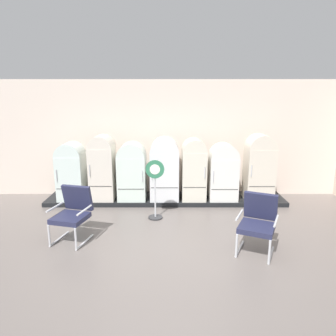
{
  "coord_description": "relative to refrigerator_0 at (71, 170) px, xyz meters",
  "views": [
    {
      "loc": [
        0.06,
        -4.61,
        2.71
      ],
      "look_at": [
        0.06,
        2.75,
        0.94
      ],
      "focal_mm": 33.43,
      "sensor_mm": 36.0,
      "label": 1
    }
  ],
  "objects": [
    {
      "name": "refrigerator_1",
      "position": [
        0.78,
        0.02,
        0.1
      ],
      "size": [
        0.59,
        0.71,
        1.61
      ],
      "color": "silver",
      "rests_on": "display_plinth"
    },
    {
      "name": "sign_stand",
      "position": [
        2.12,
        -1.02,
        -0.27
      ],
      "size": [
        0.4,
        0.32,
        1.33
      ],
      "color": "#2D2D30",
      "rests_on": "ground"
    },
    {
      "name": "display_plinth",
      "position": [
        2.34,
        0.12,
        -0.81
      ],
      "size": [
        6.01,
        0.95,
        0.11
      ],
      "primitive_type": "cube",
      "color": "black",
      "rests_on": "ground"
    },
    {
      "name": "refrigerator_3",
      "position": [
        2.32,
        0.03,
        0.06
      ],
      "size": [
        0.7,
        0.71,
        1.55
      ],
      "color": "white",
      "rests_on": "display_plinth"
    },
    {
      "name": "refrigerator_0",
      "position": [
        0.0,
        0.0,
        0.0
      ],
      "size": [
        0.63,
        0.66,
        1.43
      ],
      "color": "silver",
      "rests_on": "display_plinth"
    },
    {
      "name": "refrigerator_4",
      "position": [
        3.04,
        0.02,
        0.05
      ],
      "size": [
        0.59,
        0.69,
        1.52
      ],
      "color": "silver",
      "rests_on": "display_plinth"
    },
    {
      "name": "armchair_left",
      "position": [
        0.62,
        -2.04,
        -0.3
      ],
      "size": [
        0.75,
        0.81,
        1.02
      ],
      "color": "silver",
      "rests_on": "ground"
    },
    {
      "name": "refrigerator_6",
      "position": [
        4.66,
        -0.01,
        0.11
      ],
      "size": [
        0.67,
        0.64,
        1.63
      ],
      "color": "silver",
      "rests_on": "display_plinth"
    },
    {
      "name": "refrigerator_2",
      "position": [
        1.51,
        -0.0,
        -0.0
      ],
      "size": [
        0.69,
        0.65,
        1.43
      ],
      "color": "silver",
      "rests_on": "display_plinth"
    },
    {
      "name": "armchair_right",
      "position": [
        3.96,
        -2.48,
        -0.3
      ],
      "size": [
        0.82,
        0.87,
        1.02
      ],
      "color": "silver",
      "rests_on": "ground"
    },
    {
      "name": "ground",
      "position": [
        2.34,
        -2.9,
        -0.89
      ],
      "size": [
        12.0,
        10.0,
        0.05
      ],
      "primitive_type": "cube",
      "color": "#68605B"
    },
    {
      "name": "back_wall",
      "position": [
        2.34,
        0.76,
        0.68
      ],
      "size": [
        11.76,
        0.12,
        3.05
      ],
      "color": "beige",
      "rests_on": "ground"
    },
    {
      "name": "refrigerator_5",
      "position": [
        3.77,
        -0.02,
        -0.02
      ],
      "size": [
        0.69,
        0.61,
        1.41
      ],
      "color": "white",
      "rests_on": "display_plinth"
    }
  ]
}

